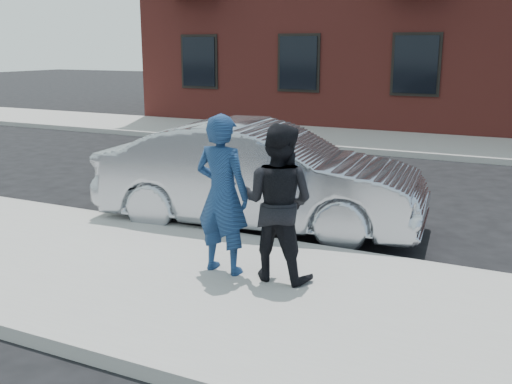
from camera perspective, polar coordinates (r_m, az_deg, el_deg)
The scene contains 8 objects.
ground at distance 7.37m, azimuth -7.88°, elevation -8.27°, with size 100.00×100.00×0.00m, color black.
near_sidewalk at distance 7.15m, azimuth -9.02°, elevation -8.37°, with size 50.00×3.50×0.15m, color gray.
near_curb at distance 8.59m, azimuth -2.12°, elevation -4.39°, with size 50.00×0.10×0.15m, color #999691.
far_sidewalk at distance 17.52m, azimuth 13.10°, elevation 4.62°, with size 50.00×3.50×0.15m, color gray.
far_curb at distance 15.80m, azimuth 11.58°, elevation 3.73°, with size 50.00×0.10×0.15m, color #999691.
silver_sedan at distance 9.11m, azimuth 0.40°, elevation 1.50°, with size 1.72×4.94×1.63m, color #999BA3.
man_hoodie at distance 6.89m, azimuth -3.23°, elevation -0.24°, with size 0.71×0.53×1.87m.
man_peacoat at distance 6.70m, azimuth 2.12°, elevation -1.02°, with size 0.87×0.69×1.78m.
Camera 1 is at (3.88, -5.63, 2.75)m, focal length 42.00 mm.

